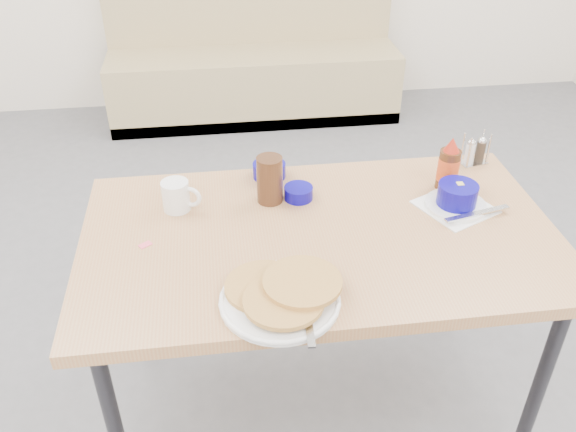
{
  "coord_description": "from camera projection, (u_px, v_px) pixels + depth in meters",
  "views": [
    {
      "loc": [
        -0.29,
        -1.17,
        1.81
      ],
      "look_at": [
        -0.1,
        0.26,
        0.82
      ],
      "focal_mm": 38.0,
      "sensor_mm": 36.0,
      "label": 1
    }
  ],
  "objects": [
    {
      "name": "amber_tumbler",
      "position": [
        270.0,
        180.0,
        1.89
      ],
      "size": [
        0.09,
        0.09,
        0.15
      ],
      "primitive_type": "cylinder",
      "rotation": [
        0.0,
        0.0,
        -0.14
      ],
      "color": "#3F2314",
      "rests_on": "dining_table"
    },
    {
      "name": "booth_bench",
      "position": [
        253.0,
        63.0,
        4.1
      ],
      "size": [
        1.9,
        0.56,
        1.22
      ],
      "color": "tan",
      "rests_on": "ground"
    },
    {
      "name": "butter_bowl",
      "position": [
        298.0,
        193.0,
        1.93
      ],
      "size": [
        0.09,
        0.09,
        0.04
      ],
      "rotation": [
        0.0,
        0.0,
        0.13
      ],
      "color": "#0A0583",
      "rests_on": "dining_table"
    },
    {
      "name": "dining_table",
      "position": [
        320.0,
        249.0,
        1.83
      ],
      "size": [
        1.4,
        0.8,
        0.76
      ],
      "color": "tan",
      "rests_on": "ground"
    },
    {
      "name": "pancake_plate",
      "position": [
        282.0,
        295.0,
        1.53
      ],
      "size": [
        0.31,
        0.33,
        0.05
      ],
      "rotation": [
        0.0,
        0.0,
        -0.37
      ],
      "color": "white",
      "rests_on": "dining_table"
    },
    {
      "name": "creamer_bowl",
      "position": [
        269.0,
        170.0,
        2.04
      ],
      "size": [
        0.11,
        0.11,
        0.05
      ],
      "rotation": [
        0.0,
        0.0,
        -0.04
      ],
      "color": "#0A0583",
      "rests_on": "dining_table"
    },
    {
      "name": "condiment_caddy",
      "position": [
        475.0,
        153.0,
        2.11
      ],
      "size": [
        0.1,
        0.07,
        0.11
      ],
      "rotation": [
        0.0,
        0.0,
        0.22
      ],
      "color": "silver",
      "rests_on": "dining_table"
    },
    {
      "name": "syrup_bottle",
      "position": [
        448.0,
        167.0,
        1.96
      ],
      "size": [
        0.07,
        0.07,
        0.18
      ],
      "rotation": [
        0.0,
        0.0,
        -0.33
      ],
      "color": "#47230F",
      "rests_on": "dining_table"
    },
    {
      "name": "sugar_wrapper",
      "position": [
        145.0,
        245.0,
        1.74
      ],
      "size": [
        0.04,
        0.04,
        0.0
      ],
      "primitive_type": "cube",
      "rotation": [
        0.0,
        0.0,
        0.6
      ],
      "color": "#FA536E",
      "rests_on": "dining_table"
    },
    {
      "name": "coffee_mug",
      "position": [
        177.0,
        196.0,
        1.87
      ],
      "size": [
        0.12,
        0.08,
        0.1
      ],
      "rotation": [
        0.0,
        0.0,
        -0.32
      ],
      "color": "white",
      "rests_on": "dining_table"
    },
    {
      "name": "grits_setting",
      "position": [
        457.0,
        198.0,
        1.88
      ],
      "size": [
        0.29,
        0.27,
        0.08
      ],
      "rotation": [
        0.0,
        0.0,
        0.44
      ],
      "color": "white",
      "rests_on": "dining_table"
    }
  ]
}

